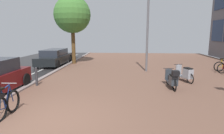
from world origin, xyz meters
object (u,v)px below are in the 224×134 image
(bicycle_rack_08, at_px, (224,66))
(lamp_post, at_px, (148,27))
(scooter_mid, at_px, (185,74))
(street_tree, at_px, (72,15))
(bollard_far, at_px, (36,76))
(parked_car_far, at_px, (55,57))
(bicycle_foreground, at_px, (5,104))
(scooter_near, at_px, (172,79))

(bicycle_rack_08, xyz_separation_m, lamp_post, (-5.26, -0.38, 2.59))
(scooter_mid, bearing_deg, street_tree, 142.88)
(scooter_mid, xyz_separation_m, bollard_far, (-7.53, -1.29, 0.03))
(parked_car_far, distance_m, lamp_post, 7.93)
(scooter_mid, xyz_separation_m, parked_car_far, (-8.96, 5.01, 0.20))
(bicycle_foreground, xyz_separation_m, bicycle_rack_08, (10.38, 7.81, -0.06))
(bicycle_foreground, xyz_separation_m, parked_car_far, (-2.09, 9.79, 0.22))
(bicycle_foreground, bearing_deg, street_tree, 93.77)
(scooter_near, height_order, scooter_mid, scooter_near)
(street_tree, distance_m, bollard_far, 7.89)
(lamp_post, distance_m, bollard_far, 7.43)
(lamp_post, bearing_deg, bicycle_foreground, -124.61)
(bicycle_rack_08, xyz_separation_m, scooter_near, (-4.52, -4.39, 0.10))
(parked_car_far, height_order, street_tree, street_tree)
(bicycle_foreground, height_order, bicycle_rack_08, bicycle_foreground)
(bicycle_foreground, xyz_separation_m, scooter_near, (5.86, 3.43, 0.04))
(lamp_post, relative_size, bollard_far, 5.78)
(scooter_mid, height_order, lamp_post, lamp_post)
(bollard_far, bearing_deg, bicycle_rack_08, 21.40)
(bicycle_foreground, relative_size, scooter_near, 0.83)
(bicycle_rack_08, distance_m, scooter_near, 6.30)
(bicycle_foreground, height_order, parked_car_far, parked_car_far)
(bicycle_foreground, relative_size, bicycle_rack_08, 1.10)
(street_tree, height_order, bollard_far, street_tree)
(bicycle_rack_08, relative_size, bollard_far, 1.47)
(scooter_near, distance_m, bollard_far, 6.52)
(scooter_mid, relative_size, parked_car_far, 0.38)
(scooter_near, xyz_separation_m, bollard_far, (-6.52, 0.06, 0.01))
(parked_car_far, relative_size, lamp_post, 0.85)
(bicycle_foreground, bearing_deg, bicycle_rack_08, 36.97)
(scooter_mid, xyz_separation_m, street_tree, (-7.57, 5.73, 3.63))
(bicycle_rack_08, height_order, bollard_far, bicycle_rack_08)
(scooter_near, bearing_deg, lamp_post, 100.39)
(bicycle_rack_08, bearing_deg, scooter_near, -135.86)
(bicycle_rack_08, bearing_deg, scooter_mid, -139.18)
(scooter_near, height_order, lamp_post, lamp_post)
(parked_car_far, bearing_deg, bollard_far, -77.23)
(bicycle_foreground, relative_size, scooter_mid, 0.86)
(bicycle_foreground, xyz_separation_m, bollard_far, (-0.66, 3.49, 0.05))
(scooter_mid, bearing_deg, bollard_far, -170.25)
(bicycle_rack_08, relative_size, parked_car_far, 0.30)
(bicycle_foreground, distance_m, street_tree, 11.15)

